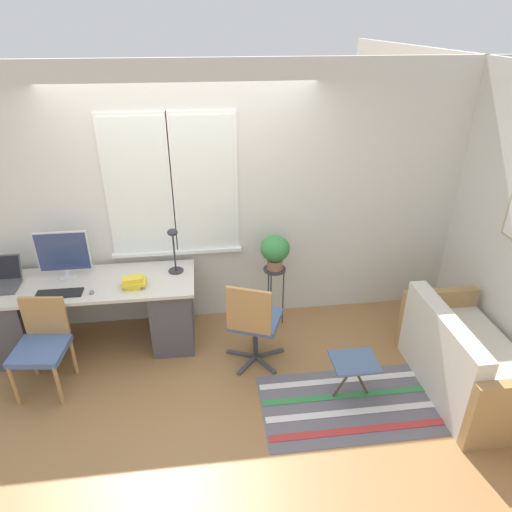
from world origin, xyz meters
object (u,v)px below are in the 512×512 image
desk_chair_wooden (42,343)px  folding_stool (354,364)px  desk_lamp (174,244)px  potted_plant (275,250)px  book_stack (133,282)px  couch_loveseat (465,362)px  plant_stand (274,277)px  monitor (63,254)px  laptop (4,280)px  keyboard (59,293)px  mouse (92,292)px  office_chair_swivel (254,321)px

desk_chair_wooden → folding_stool: desk_chair_wooden is taller
desk_lamp → desk_chair_wooden: 1.46m
desk_lamp → potted_plant: size_ratio=1.26×
book_stack → couch_loveseat: size_ratio=0.16×
plant_stand → potted_plant: (-0.00, -0.00, 0.32)m
monitor → plant_stand: size_ratio=0.70×
laptop → monitor: 0.60m
desk_lamp → plant_stand: bearing=0.7°
potted_plant → monitor: bearing=179.9°
keyboard → desk_chair_wooden: desk_chair_wooden is taller
monitor → book_stack: size_ratio=2.23×
monitor → book_stack: monitor is taller
monitor → mouse: (0.29, -0.34, -0.24)m
desk_lamp → plant_stand: desk_lamp is taller
potted_plant → mouse: bearing=-169.2°
mouse → potted_plant: 1.81m
book_stack → plant_stand: (1.39, 0.27, -0.20)m
laptop → potted_plant: size_ratio=0.92×
mouse → desk_lamp: desk_lamp is taller
desk_lamp → desk_chair_wooden: (-1.18, -0.65, -0.59)m
laptop → couch_loveseat: size_ratio=0.25×
plant_stand → keyboard: bearing=-171.3°
book_stack → office_chair_swivel: (1.10, -0.35, -0.30)m
desk_lamp → couch_loveseat: size_ratio=0.34×
monitor → keyboard: monitor is taller
office_chair_swivel → plant_stand: office_chair_swivel is taller
monitor → mouse: 0.51m
couch_loveseat → folding_stool: couch_loveseat is taller
mouse → plant_stand: (1.77, 0.34, -0.17)m
monitor → potted_plant: monitor is taller
monitor → potted_plant: (2.06, -0.00, -0.08)m
keyboard → desk_lamp: 1.14m
keyboard → desk_lamp: desk_lamp is taller
monitor → keyboard: 0.40m
mouse → folding_stool: (2.28, -0.81, -0.40)m
mouse → office_chair_swivel: bearing=-10.7°
keyboard → couch_loveseat: bearing=-13.2°
office_chair_swivel → couch_loveseat: 1.93m
laptop → keyboard: bearing=-22.3°
couch_loveseat → office_chair_swivel: bearing=73.3°
couch_loveseat → potted_plant: (-1.54, 1.16, 0.63)m
keyboard → book_stack: book_stack is taller
monitor → couch_loveseat: (3.60, -1.17, -0.71)m
keyboard → potted_plant: bearing=8.7°
keyboard → desk_chair_wooden: bearing=-109.6°
laptop → couch_loveseat: (4.16, -1.07, -0.51)m
couch_loveseat → monitor: bearing=72.0°
keyboard → desk_lamp: (1.05, 0.30, 0.29)m
monitor → plant_stand: bearing=-0.1°
monitor → book_stack: 0.74m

